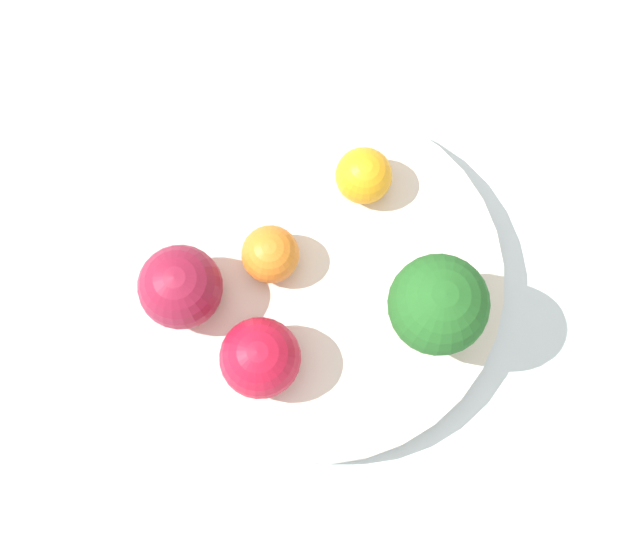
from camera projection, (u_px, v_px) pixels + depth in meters
ground_plane at (320, 291)px, 0.64m from camera, size 6.00×6.00×0.00m
table_surface at (320, 287)px, 0.63m from camera, size 1.20×1.20×0.02m
bowl at (320, 280)px, 0.61m from camera, size 0.25×0.25×0.03m
broccoli at (438, 305)px, 0.54m from camera, size 0.06×0.06×0.08m
apple_red at (260, 358)px, 0.56m from camera, size 0.05×0.05×0.05m
apple_green at (180, 287)px, 0.57m from camera, size 0.05×0.05×0.05m
orange_front at (270, 254)px, 0.58m from camera, size 0.04×0.04×0.04m
orange_back at (364, 176)px, 0.59m from camera, size 0.04×0.04×0.04m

